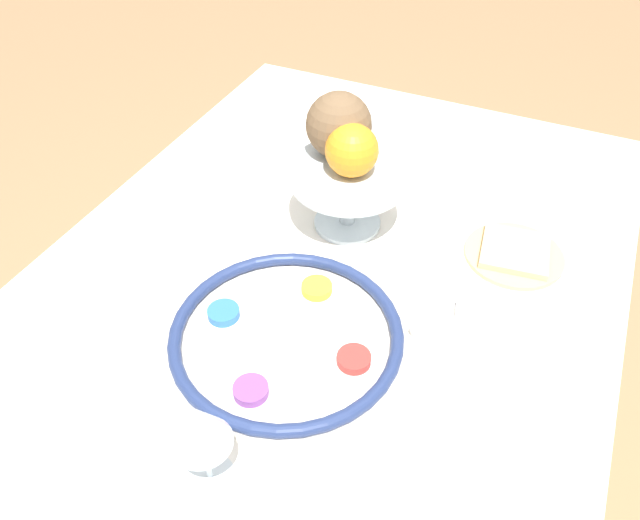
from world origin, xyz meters
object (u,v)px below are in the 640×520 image
(coconut, at_px, (339,125))
(cup_near, at_px, (364,126))
(orange_fruit, at_px, (352,150))
(wine_glass, at_px, (199,428))
(seder_plate, at_px, (286,336))
(bread_plate, at_px, (514,253))
(napkin_roll, at_px, (443,301))
(fruit_stand, at_px, (349,180))

(coconut, xyz_separation_m, cup_near, (0.25, 0.05, -0.15))
(orange_fruit, height_order, cup_near, orange_fruit)
(coconut, bearing_deg, wine_glass, -172.89)
(cup_near, bearing_deg, wine_glass, -171.89)
(seder_plate, xyz_separation_m, cup_near, (0.58, 0.11, 0.02))
(coconut, xyz_separation_m, bread_plate, (0.01, -0.33, -0.18))
(wine_glass, xyz_separation_m, napkin_roll, (0.40, -0.18, -0.09))
(seder_plate, xyz_separation_m, wine_glass, (-0.23, -0.01, 0.09))
(bread_plate, bearing_deg, cup_near, 57.19)
(wine_glass, distance_m, coconut, 0.57)
(orange_fruit, xyz_separation_m, coconut, (0.05, 0.04, 0.01))
(bread_plate, relative_size, cup_near, 2.35)
(wine_glass, height_order, cup_near, wine_glass)
(bread_plate, bearing_deg, wine_glass, 155.32)
(orange_fruit, bearing_deg, wine_glass, -177.04)
(bread_plate, bearing_deg, coconut, 91.04)
(fruit_stand, bearing_deg, wine_glass, -176.14)
(coconut, bearing_deg, cup_near, 10.36)
(bread_plate, bearing_deg, napkin_roll, 155.16)
(bread_plate, xyz_separation_m, napkin_roll, (-0.17, 0.08, 0.01))
(seder_plate, height_order, wine_glass, wine_glass)
(wine_glass, bearing_deg, fruit_stand, 3.86)
(seder_plate, relative_size, cup_near, 4.85)
(wine_glass, relative_size, cup_near, 2.05)
(coconut, xyz_separation_m, napkin_roll, (-0.17, -0.25, -0.17))
(wine_glass, relative_size, coconut, 1.30)
(seder_plate, xyz_separation_m, orange_fruit, (0.28, 0.02, 0.16))
(orange_fruit, xyz_separation_m, cup_near, (0.30, 0.09, -0.13))
(fruit_stand, distance_m, orange_fruit, 0.07)
(cup_near, bearing_deg, seder_plate, -169.69)
(napkin_roll, bearing_deg, cup_near, 35.66)
(seder_plate, height_order, orange_fruit, orange_fruit)
(wine_glass, relative_size, bread_plate, 0.87)
(seder_plate, distance_m, coconut, 0.38)
(bread_plate, bearing_deg, orange_fruit, 100.34)
(seder_plate, height_order, cup_near, cup_near)
(fruit_stand, xyz_separation_m, coconut, (0.03, 0.03, 0.08))
(bread_plate, xyz_separation_m, cup_near, (0.24, 0.38, 0.03))
(seder_plate, bearing_deg, cup_near, 10.31)
(fruit_stand, relative_size, napkin_roll, 1.29)
(fruit_stand, bearing_deg, bread_plate, -82.86)
(coconut, relative_size, bread_plate, 0.67)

